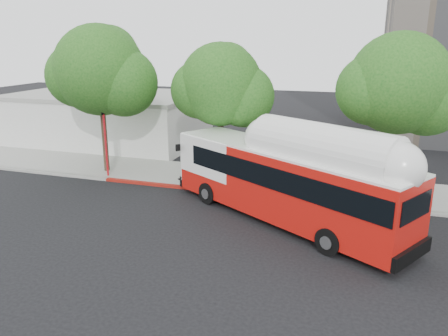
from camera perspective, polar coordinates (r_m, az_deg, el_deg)
name	(u,v)px	position (r m, az deg, el deg)	size (l,w,h in m)	color
ground	(203,218)	(22.36, -2.74, -6.49)	(120.00, 120.00, 0.00)	black
sidewalk	(238,179)	(28.14, 1.83, -1.45)	(60.00, 5.00, 0.15)	gray
curb_strip	(226,192)	(25.78, 0.25, -3.13)	(60.00, 0.30, 0.15)	gray
red_curb_segment	(179,187)	(26.77, -5.90, -2.46)	(10.00, 0.32, 0.16)	maroon
street_tree_left	(107,74)	(29.51, -15.09, 11.78)	(6.67, 5.80, 9.74)	#2D2116
street_tree_mid	(227,88)	(26.69, 0.43, 10.39)	(5.75, 5.00, 8.62)	#2D2116
street_tree_right	(407,88)	(25.38, 22.82, 9.63)	(6.21, 5.40, 9.18)	#2D2116
low_commercial_bldg	(109,117)	(40.03, -14.85, 6.42)	(16.20, 10.20, 4.25)	silver
transit_bus	(285,184)	(21.48, 7.98, -2.04)	(13.34, 9.40, 4.18)	red
signal_pole	(106,144)	(29.10, -15.19, 3.04)	(0.13, 0.42, 4.41)	red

